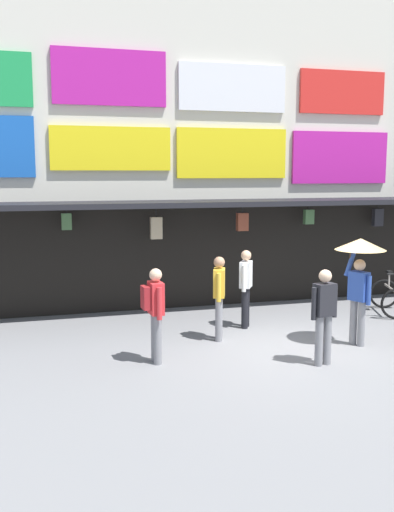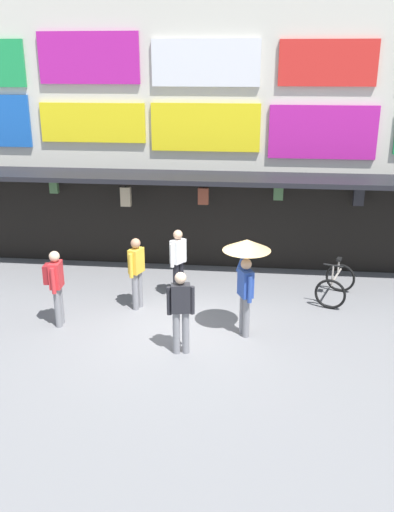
# 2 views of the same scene
# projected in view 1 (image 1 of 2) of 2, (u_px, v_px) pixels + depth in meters

# --- Properties ---
(ground_plane) EXTENTS (80.00, 80.00, 0.00)m
(ground_plane) POSITION_uv_depth(u_px,v_px,m) (299.00, 350.00, 10.87)
(ground_plane) COLOR slate
(shopfront) EXTENTS (18.00, 2.60, 8.00)m
(shopfront) POSITION_uv_depth(u_px,v_px,m) (224.00, 147.00, 14.65)
(shopfront) COLOR beige
(shopfront) RESTS_ON ground
(bicycle_parked) EXTENTS (1.06, 1.33, 1.05)m
(bicycle_parked) POSITION_uv_depth(u_px,v_px,m) (390.00, 297.00, 13.61)
(bicycle_parked) COLOR black
(bicycle_parked) RESTS_ON ground
(pedestrian_in_black) EXTENTS (0.33, 0.50, 1.68)m
(pedestrian_in_black) POSITION_uv_depth(u_px,v_px,m) (219.00, 293.00, 11.39)
(pedestrian_in_black) COLOR gray
(pedestrian_in_black) RESTS_ON ground
(pedestrian_in_red) EXTENTS (0.37, 0.53, 1.68)m
(pedestrian_in_red) POSITION_uv_depth(u_px,v_px,m) (155.00, 308.00, 10.00)
(pedestrian_in_red) COLOR gray
(pedestrian_in_red) RESTS_ON ground
(pedestrian_with_umbrella) EXTENTS (0.96, 0.96, 2.08)m
(pedestrian_with_umbrella) POSITION_uv_depth(u_px,v_px,m) (360.00, 261.00, 10.95)
(pedestrian_with_umbrella) COLOR gray
(pedestrian_with_umbrella) RESTS_ON ground
(pedestrian_in_purple) EXTENTS (0.38, 0.47, 1.68)m
(pedestrian_in_purple) POSITION_uv_depth(u_px,v_px,m) (246.00, 284.00, 12.32)
(pedestrian_in_purple) COLOR black
(pedestrian_in_purple) RESTS_ON ground
(pedestrian_in_yellow) EXTENTS (0.52, 0.28, 1.68)m
(pedestrian_in_yellow) POSITION_uv_depth(u_px,v_px,m) (324.00, 312.00, 9.90)
(pedestrian_in_yellow) COLOR gray
(pedestrian_in_yellow) RESTS_ON ground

